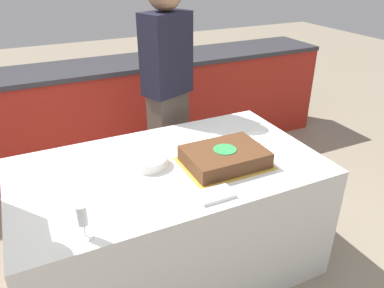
{
  "coord_description": "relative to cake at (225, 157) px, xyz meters",
  "views": [
    {
      "loc": [
        -0.65,
        -1.66,
        1.79
      ],
      "look_at": [
        0.14,
        0.0,
        0.84
      ],
      "focal_mm": 35.0,
      "sensor_mm": 36.0,
      "label": 1
    }
  ],
  "objects": [
    {
      "name": "side_plate_right_edge",
      "position": [
        0.37,
        0.19,
        -0.04
      ],
      "size": [
        0.18,
        0.18,
        0.0
      ],
      "color": "white",
      "rests_on": "dining_table"
    },
    {
      "name": "person_cutting_cake",
      "position": [
        0.0,
        0.82,
        0.11
      ],
      "size": [
        0.38,
        0.31,
        1.67
      ],
      "rotation": [
        0.0,
        0.0,
        -2.76
      ],
      "color": "#4C4238",
      "rests_on": "ground_plane"
    },
    {
      "name": "side_plate_near_cake",
      "position": [
        0.09,
        0.29,
        -0.04
      ],
      "size": [
        0.18,
        0.18,
        0.0
      ],
      "color": "white",
      "rests_on": "dining_table"
    },
    {
      "name": "plate_stack",
      "position": [
        -0.38,
        0.16,
        -0.02
      ],
      "size": [
        0.21,
        0.21,
        0.05
      ],
      "color": "white",
      "rests_on": "dining_table"
    },
    {
      "name": "ground_plane",
      "position": [
        -0.28,
        0.12,
        -0.78
      ],
      "size": [
        14.0,
        14.0,
        0.0
      ],
      "primitive_type": "plane",
      "color": "gray"
    },
    {
      "name": "utensil_pile",
      "position": [
        -0.2,
        -0.25,
        -0.03
      ],
      "size": [
        0.18,
        0.11,
        0.02
      ],
      "color": "white",
      "rests_on": "dining_table"
    },
    {
      "name": "cake",
      "position": [
        0.0,
        0.0,
        0.0
      ],
      "size": [
        0.47,
        0.36,
        0.09
      ],
      "color": "gold",
      "rests_on": "dining_table"
    },
    {
      "name": "back_counter",
      "position": [
        -0.28,
        1.68,
        -0.32
      ],
      "size": [
        4.4,
        0.58,
        0.92
      ],
      "color": "#A82319",
      "rests_on": "ground_plane"
    },
    {
      "name": "dining_table",
      "position": [
        -0.28,
        0.12,
        -0.41
      ],
      "size": [
        1.69,
        0.96,
        0.74
      ],
      "color": "silver",
      "rests_on": "ground_plane"
    },
    {
      "name": "wine_glass",
      "position": [
        -0.82,
        -0.27,
        0.05
      ],
      "size": [
        0.07,
        0.07,
        0.16
      ],
      "color": "white",
      "rests_on": "dining_table"
    }
  ]
}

